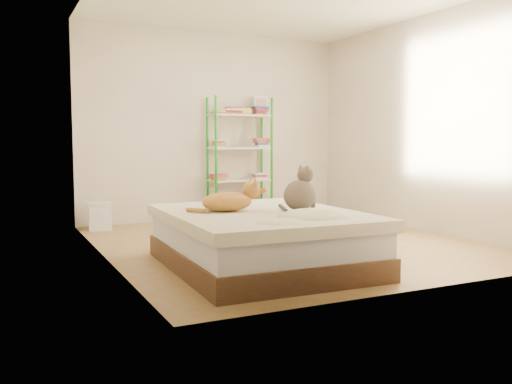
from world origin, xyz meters
TOP-DOWN VIEW (x-y plane):
  - room at (0.00, 0.00)m, footprint 3.81×4.21m
  - bed at (-0.77, -0.94)m, footprint 1.57×1.94m
  - orange_cat at (-1.03, -0.84)m, footprint 0.53×0.29m
  - grey_cat at (-0.45, -1.05)m, footprint 0.39×0.35m
  - shelf_unit at (0.31, 1.88)m, footprint 0.91×0.36m
  - cardboard_box at (0.05, 1.34)m, footprint 0.66×0.68m
  - white_bin at (-1.65, 1.75)m, footprint 0.32×0.29m

SIDE VIEW (x-z plane):
  - white_bin at x=-1.65m, z-range 0.00..0.34m
  - cardboard_box at x=0.05m, z-range -0.03..0.40m
  - bed at x=-0.77m, z-range 0.00..0.48m
  - orange_cat at x=-1.03m, z-range 0.48..0.69m
  - grey_cat at x=-0.45m, z-range 0.48..0.86m
  - shelf_unit at x=0.31m, z-range 0.01..1.75m
  - room at x=0.00m, z-range 0.00..2.61m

